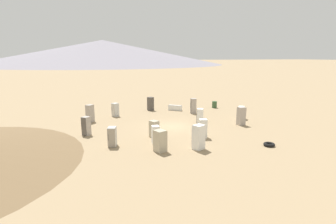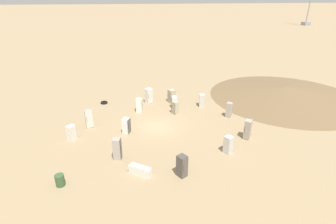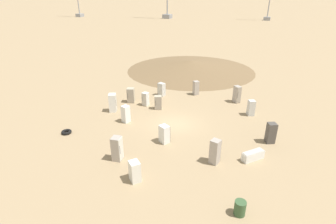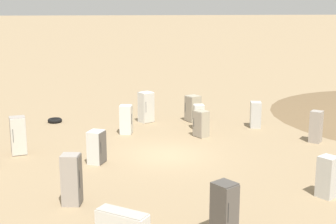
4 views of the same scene
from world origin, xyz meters
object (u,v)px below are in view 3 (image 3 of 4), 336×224
object	(u,v)px
discarded_fridge_3	(135,171)
rusty_barrel	(240,208)
discarded_fridge_8	(145,99)
discarded_fridge_9	(117,149)
discarded_fridge_2	(237,94)
discarded_fridge_0	(158,102)
power_pylon_1	(269,2)
discarded_fridge_10	(164,134)
discarded_fridge_1	(131,95)
scrap_tire	(66,132)
discarded_fridge_4	(251,108)
discarded_fridge_7	(161,89)
discarded_fridge_11	(196,88)
discarded_fridge_13	(215,152)
discarded_fridge_12	(253,155)
discarded_fridge_6	(113,103)
discarded_fridge_5	(271,133)
power_pylon_3	(78,0)
discarded_fridge_14	(126,114)

from	to	relation	value
discarded_fridge_3	rusty_barrel	distance (m)	6.68
discarded_fridge_8	discarded_fridge_9	xyz separation A→B (m)	(-2.88, 9.71, 0.20)
discarded_fridge_2	discarded_fridge_0	bearing A→B (deg)	-11.72
power_pylon_1	discarded_fridge_10	bearing A→B (deg)	90.43
discarded_fridge_1	scrap_tire	xyz separation A→B (m)	(1.46, 8.36, -0.68)
discarded_fridge_4	discarded_fridge_9	distance (m)	14.01
discarded_fridge_3	discarded_fridge_4	size ratio (longest dim) A/B	0.91
power_pylon_1	discarded_fridge_7	bearing A→B (deg)	87.81
discarded_fridge_2	discarded_fridge_7	world-z (taller)	discarded_fridge_2
discarded_fridge_2	discarded_fridge_9	distance (m)	15.64
discarded_fridge_4	scrap_tire	world-z (taller)	discarded_fridge_4
discarded_fridge_11	rusty_barrel	world-z (taller)	discarded_fridge_11
discarded_fridge_8	discarded_fridge_3	bearing A→B (deg)	120.74
discarded_fridge_4	discarded_fridge_13	world-z (taller)	discarded_fridge_13
discarded_fridge_4	discarded_fridge_12	world-z (taller)	discarded_fridge_4
discarded_fridge_6	discarded_fridge_5	bearing A→B (deg)	62.74
power_pylon_1	discarded_fridge_8	world-z (taller)	power_pylon_1
discarded_fridge_10	discarded_fridge_13	xyz separation A→B (m)	(-4.41, 1.14, 0.18)
power_pylon_1	discarded_fridge_12	xyz separation A→B (m)	(-7.70, 109.33, -6.76)
power_pylon_3	discarded_fridge_2	xyz separation A→B (m)	(-90.45, 80.39, -6.70)
discarded_fridge_7	scrap_tire	world-z (taller)	discarded_fridge_7
discarded_fridge_1	discarded_fridge_11	world-z (taller)	discarded_fridge_11
discarded_fridge_9	discarded_fridge_3	bearing A→B (deg)	47.29
discarded_fridge_8	rusty_barrel	bearing A→B (deg)	141.96
discarded_fridge_12	rusty_barrel	xyz separation A→B (m)	(0.00, 5.65, 0.10)
power_pylon_1	scrap_tire	distance (m)	112.20
discarded_fridge_5	discarded_fridge_11	distance (m)	11.96
discarded_fridge_1	scrap_tire	size ratio (longest dim) A/B	1.84
discarded_fridge_0	discarded_fridge_3	world-z (taller)	discarded_fridge_0
discarded_fridge_0	discarded_fridge_9	world-z (taller)	discarded_fridge_9
discarded_fridge_2	discarded_fridge_3	world-z (taller)	discarded_fridge_2
discarded_fridge_4	discarded_fridge_5	distance (m)	5.18
rusty_barrel	discarded_fridge_13	bearing A→B (deg)	-59.34
discarded_fridge_6	discarded_fridge_4	bearing A→B (deg)	82.74
power_pylon_3	discarded_fridge_14	xyz separation A→B (m)	(-81.85, 89.39, -6.81)
power_pylon_1	discarded_fridge_11	distance (m)	98.51
discarded_fridge_3	discarded_fridge_5	world-z (taller)	discarded_fridge_5
discarded_fridge_2	discarded_fridge_11	bearing A→B (deg)	-52.58
discarded_fridge_8	discarded_fridge_11	bearing A→B (deg)	-121.03
discarded_fridge_7	discarded_fridge_5	bearing A→B (deg)	-99.29
discarded_fridge_13	rusty_barrel	distance (m)	4.86
power_pylon_3	discarded_fridge_9	size ratio (longest dim) A/B	13.36
scrap_tire	discarded_fridge_9	bearing A→B (deg)	166.36
discarded_fridge_1	discarded_fridge_8	bearing A→B (deg)	153.19
discarded_fridge_6	scrap_tire	xyz separation A→B (m)	(1.07, 5.51, -0.81)
discarded_fridge_7	discarded_fridge_11	xyz separation A→B (m)	(-3.61, -1.86, 0.07)
discarded_fridge_9	discarded_fridge_12	size ratio (longest dim) A/B	1.10
power_pylon_3	discarded_fridge_6	world-z (taller)	power_pylon_3
discarded_fridge_12	discarded_fridge_2	bearing A→B (deg)	146.72
discarded_fridge_4	discarded_fridge_8	bearing A→B (deg)	162.04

